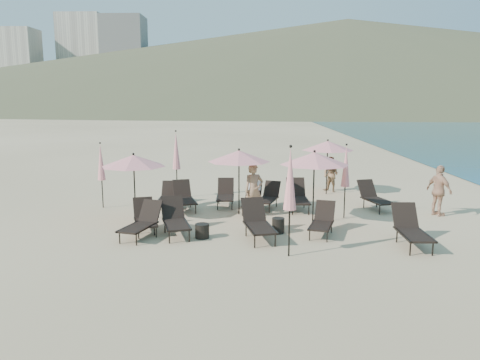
{
  "coord_description": "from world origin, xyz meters",
  "views": [
    {
      "loc": [
        -0.64,
        -13.18,
        3.97
      ],
      "look_at": [
        -1.09,
        3.5,
        1.1
      ],
      "focal_mm": 35.0,
      "sensor_mm": 36.0,
      "label": 1
    }
  ],
  "objects_px": {
    "lounger_4": "(322,221)",
    "lounger_7": "(184,197)",
    "umbrella_closed_2": "(101,162)",
    "umbrella_open_2": "(314,159)",
    "lounger_0": "(142,222)",
    "lounger_9": "(268,196)",
    "umbrella_open_3": "(328,146)",
    "umbrella_open_1": "(239,156)",
    "side_table_0": "(202,231)",
    "beachgoer_b": "(331,174)",
    "lounger_2": "(175,219)",
    "umbrella_closed_1": "(346,167)",
    "lounger_5": "(411,228)",
    "lounger_12": "(252,198)",
    "lounger_11": "(374,197)",
    "umbrella_closed_0": "(290,180)",
    "umbrella_open_0": "(134,161)",
    "beachgoer_c": "(439,191)",
    "umbrella_closed_3": "(176,151)",
    "lounger_10": "(298,196)",
    "beachgoer_a": "(254,191)",
    "lounger_3": "(258,222)",
    "lounger_6": "(168,195)",
    "side_table_1": "(278,226)"
  },
  "relations": [
    {
      "from": "lounger_7",
      "to": "umbrella_closed_0",
      "type": "bearing_deg",
      "value": -73.39
    },
    {
      "from": "umbrella_open_0",
      "to": "lounger_11",
      "type": "bearing_deg",
      "value": 12.44
    },
    {
      "from": "lounger_5",
      "to": "side_table_0",
      "type": "height_order",
      "value": "lounger_5"
    },
    {
      "from": "lounger_4",
      "to": "lounger_7",
      "type": "bearing_deg",
      "value": 162.12
    },
    {
      "from": "lounger_6",
      "to": "umbrella_open_3",
      "type": "xyz_separation_m",
      "value": [
        6.36,
        2.47,
        1.66
      ]
    },
    {
      "from": "lounger_10",
      "to": "lounger_6",
      "type": "bearing_deg",
      "value": 173.13
    },
    {
      "from": "lounger_7",
      "to": "umbrella_closed_2",
      "type": "xyz_separation_m",
      "value": [
        -3.07,
        0.18,
        1.24
      ]
    },
    {
      "from": "lounger_12",
      "to": "umbrella_closed_3",
      "type": "bearing_deg",
      "value": 151.85
    },
    {
      "from": "umbrella_open_0",
      "to": "beachgoer_c",
      "type": "height_order",
      "value": "umbrella_open_0"
    },
    {
      "from": "lounger_4",
      "to": "lounger_11",
      "type": "relative_size",
      "value": 0.92
    },
    {
      "from": "umbrella_closed_0",
      "to": "umbrella_closed_2",
      "type": "distance_m",
      "value": 8.39
    },
    {
      "from": "lounger_0",
      "to": "umbrella_closed_3",
      "type": "relative_size",
      "value": 0.65
    },
    {
      "from": "lounger_7",
      "to": "umbrella_open_1",
      "type": "height_order",
      "value": "umbrella_open_1"
    },
    {
      "from": "lounger_3",
      "to": "lounger_7",
      "type": "distance_m",
      "value": 4.45
    },
    {
      "from": "lounger_11",
      "to": "beachgoer_b",
      "type": "xyz_separation_m",
      "value": [
        -1.07,
        3.3,
        0.3
      ]
    },
    {
      "from": "lounger_11",
      "to": "umbrella_closed_1",
      "type": "distance_m",
      "value": 2.29
    },
    {
      "from": "umbrella_open_1",
      "to": "side_table_1",
      "type": "bearing_deg",
      "value": -61.58
    },
    {
      "from": "lounger_11",
      "to": "beachgoer_b",
      "type": "height_order",
      "value": "beachgoer_b"
    },
    {
      "from": "umbrella_open_0",
      "to": "umbrella_open_3",
      "type": "height_order",
      "value": "umbrella_open_3"
    },
    {
      "from": "beachgoer_a",
      "to": "lounger_11",
      "type": "bearing_deg",
      "value": -3.07
    },
    {
      "from": "lounger_7",
      "to": "beachgoer_b",
      "type": "height_order",
      "value": "beachgoer_b"
    },
    {
      "from": "umbrella_open_0",
      "to": "beachgoer_b",
      "type": "relative_size",
      "value": 1.48
    },
    {
      "from": "lounger_4",
      "to": "umbrella_open_3",
      "type": "relative_size",
      "value": 0.72
    },
    {
      "from": "lounger_2",
      "to": "beachgoer_b",
      "type": "distance_m",
      "value": 8.86
    },
    {
      "from": "lounger_2",
      "to": "umbrella_closed_1",
      "type": "height_order",
      "value": "umbrella_closed_1"
    },
    {
      "from": "umbrella_open_3",
      "to": "umbrella_closed_1",
      "type": "xyz_separation_m",
      "value": [
        -0.03,
        -4.09,
        -0.3
      ]
    },
    {
      "from": "lounger_7",
      "to": "lounger_12",
      "type": "xyz_separation_m",
      "value": [
        2.49,
        -0.12,
        0.01
      ]
    },
    {
      "from": "umbrella_open_2",
      "to": "lounger_4",
      "type": "bearing_deg",
      "value": -85.28
    },
    {
      "from": "lounger_10",
      "to": "umbrella_open_2",
      "type": "height_order",
      "value": "umbrella_open_2"
    },
    {
      "from": "lounger_12",
      "to": "umbrella_closed_1",
      "type": "relative_size",
      "value": 0.66
    },
    {
      "from": "lounger_0",
      "to": "lounger_3",
      "type": "xyz_separation_m",
      "value": [
        3.39,
        -0.06,
        0.04
      ]
    },
    {
      "from": "lounger_3",
      "to": "umbrella_open_3",
      "type": "xyz_separation_m",
      "value": [
        2.99,
        6.57,
        1.57
      ]
    },
    {
      "from": "lounger_10",
      "to": "beachgoer_b",
      "type": "bearing_deg",
      "value": 60.67
    },
    {
      "from": "umbrella_closed_3",
      "to": "beachgoer_b",
      "type": "xyz_separation_m",
      "value": [
        6.5,
        1.47,
        -1.16
      ]
    },
    {
      "from": "lounger_4",
      "to": "lounger_2",
      "type": "bearing_deg",
      "value": -161.85
    },
    {
      "from": "lounger_9",
      "to": "lounger_10",
      "type": "xyz_separation_m",
      "value": [
        1.06,
        -0.22,
        0.07
      ]
    },
    {
      "from": "lounger_0",
      "to": "lounger_9",
      "type": "height_order",
      "value": "lounger_0"
    },
    {
      "from": "lounger_7",
      "to": "beachgoer_a",
      "type": "distance_m",
      "value": 2.79
    },
    {
      "from": "lounger_4",
      "to": "umbrella_closed_2",
      "type": "relative_size",
      "value": 0.69
    },
    {
      "from": "lounger_0",
      "to": "side_table_0",
      "type": "relative_size",
      "value": 4.24
    },
    {
      "from": "lounger_10",
      "to": "beachgoer_c",
      "type": "relative_size",
      "value": 1.06
    },
    {
      "from": "lounger_9",
      "to": "umbrella_open_1",
      "type": "xyz_separation_m",
      "value": [
        -1.06,
        -1.04,
        1.63
      ]
    },
    {
      "from": "lounger_0",
      "to": "lounger_9",
      "type": "relative_size",
      "value": 1.06
    },
    {
      "from": "umbrella_open_0",
      "to": "side_table_0",
      "type": "distance_m",
      "value": 3.61
    },
    {
      "from": "lounger_12",
      "to": "umbrella_open_0",
      "type": "relative_size",
      "value": 0.73
    },
    {
      "from": "umbrella_open_0",
      "to": "lounger_10",
      "type": "bearing_deg",
      "value": 17.38
    },
    {
      "from": "lounger_2",
      "to": "umbrella_closed_1",
      "type": "relative_size",
      "value": 0.75
    },
    {
      "from": "beachgoer_c",
      "to": "umbrella_closed_3",
      "type": "bearing_deg",
      "value": 47.31
    },
    {
      "from": "lounger_10",
      "to": "beachgoer_a",
      "type": "xyz_separation_m",
      "value": [
        -1.6,
        -1.17,
        0.42
      ]
    },
    {
      "from": "umbrella_closed_2",
      "to": "umbrella_closed_3",
      "type": "xyz_separation_m",
      "value": [
        2.47,
        1.87,
        0.23
      ]
    }
  ]
}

